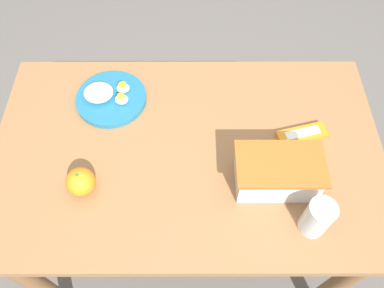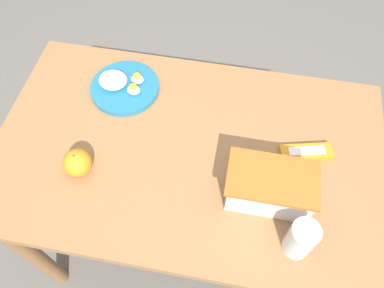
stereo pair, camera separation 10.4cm
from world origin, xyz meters
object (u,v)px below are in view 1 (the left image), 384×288
(food_container, at_px, (277,174))
(orange_fruit, at_px, (81,182))
(rice_plate, at_px, (109,97))
(candy_bar, at_px, (302,134))
(drinking_glass, at_px, (317,218))

(food_container, relative_size, orange_fruit, 2.92)
(rice_plate, relative_size, candy_bar, 1.41)
(rice_plate, xyz_separation_m, drinking_glass, (-0.55, 0.40, 0.04))
(orange_fruit, relative_size, candy_bar, 0.50)
(orange_fruit, xyz_separation_m, drinking_glass, (-0.59, 0.11, 0.02))
(rice_plate, height_order, drinking_glass, drinking_glass)
(orange_fruit, bearing_deg, drinking_glass, 169.75)
(food_container, bearing_deg, rice_plate, -30.90)
(drinking_glass, bearing_deg, candy_bar, -93.75)
(rice_plate, bearing_deg, drinking_glass, 143.83)
(food_container, relative_size, candy_bar, 1.46)
(orange_fruit, xyz_separation_m, candy_bar, (-0.61, -0.16, -0.03))
(candy_bar, bearing_deg, orange_fruit, 15.18)
(food_container, distance_m, orange_fruit, 0.51)
(food_container, xyz_separation_m, candy_bar, (-0.10, -0.15, -0.04))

